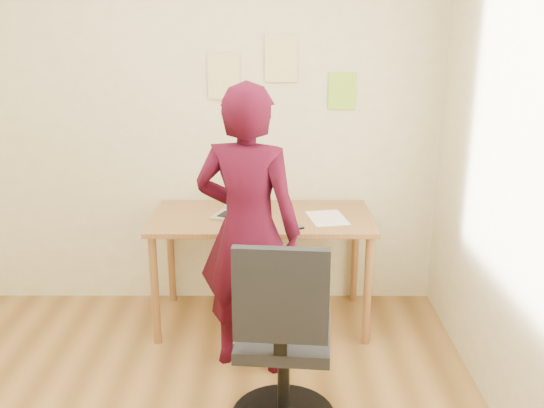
{
  "coord_description": "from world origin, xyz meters",
  "views": [
    {
      "loc": [
        0.62,
        -2.3,
        1.94
      ],
      "look_at": [
        0.62,
        0.95,
        0.95
      ],
      "focal_mm": 40.0,
      "sensor_mm": 36.0,
      "label": 1
    }
  ],
  "objects_px": {
    "desk": "(262,229)",
    "phone": "(294,226)",
    "laptop": "(242,208)",
    "office_chair": "(283,351)",
    "person": "(248,231)"
  },
  "relations": [
    {
      "from": "laptop",
      "to": "person",
      "type": "distance_m",
      "value": 0.53
    },
    {
      "from": "desk",
      "to": "phone",
      "type": "relative_size",
      "value": 9.55
    },
    {
      "from": "phone",
      "to": "office_chair",
      "type": "relative_size",
      "value": 0.14
    },
    {
      "from": "desk",
      "to": "phone",
      "type": "xyz_separation_m",
      "value": [
        0.2,
        -0.21,
        0.09
      ]
    },
    {
      "from": "laptop",
      "to": "person",
      "type": "xyz_separation_m",
      "value": [
        0.06,
        -0.53,
        0.03
      ]
    },
    {
      "from": "laptop",
      "to": "phone",
      "type": "bearing_deg",
      "value": -12.85
    },
    {
      "from": "laptop",
      "to": "person",
      "type": "bearing_deg",
      "value": -62.44
    },
    {
      "from": "office_chair",
      "to": "person",
      "type": "distance_m",
      "value": 0.74
    },
    {
      "from": "phone",
      "to": "person",
      "type": "relative_size",
      "value": 0.09
    },
    {
      "from": "laptop",
      "to": "office_chair",
      "type": "distance_m",
      "value": 1.22
    },
    {
      "from": "desk",
      "to": "person",
      "type": "bearing_deg",
      "value": -97.32
    },
    {
      "from": "laptop",
      "to": "office_chair",
      "type": "height_order",
      "value": "office_chair"
    },
    {
      "from": "desk",
      "to": "office_chair",
      "type": "distance_m",
      "value": 1.15
    },
    {
      "from": "person",
      "to": "office_chair",
      "type": "bearing_deg",
      "value": 122.4
    },
    {
      "from": "desk",
      "to": "laptop",
      "type": "height_order",
      "value": "laptop"
    }
  ]
}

